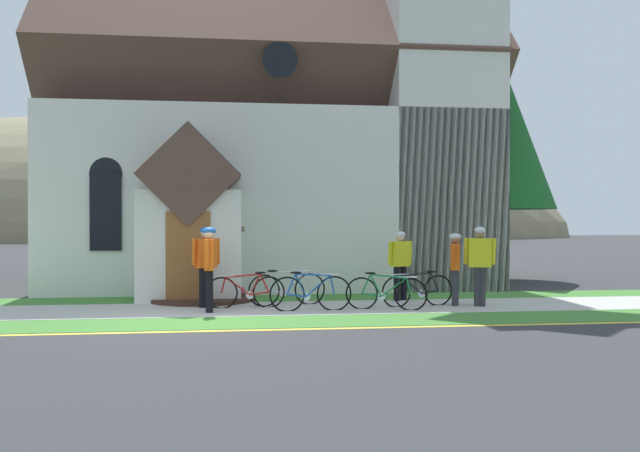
{
  "coord_description": "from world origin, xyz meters",
  "views": [
    {
      "loc": [
        0.68,
        -12.94,
        1.88
      ],
      "look_at": [
        2.89,
        3.68,
        1.76
      ],
      "focal_mm": 38.94,
      "sensor_mm": 36.0,
      "label": 1
    }
  ],
  "objects_px": {
    "bicycle_yellow": "(386,293)",
    "bicycle_orange": "(287,289)",
    "bicycle_white": "(418,290)",
    "church_sign": "(203,252)",
    "cyclist_in_yellow_jersey": "(455,264)",
    "cyclist_in_orange_jersey": "(400,260)",
    "cyclist_in_blue_jersey": "(209,262)",
    "cyclist_in_red_jersey": "(206,260)",
    "bicycle_black": "(310,293)",
    "cyclist_in_white_jersey": "(480,259)",
    "roadside_conifer": "(499,132)",
    "bicycle_green": "(246,291)"
  },
  "relations": [
    {
      "from": "church_sign",
      "to": "bicycle_green",
      "type": "height_order",
      "value": "church_sign"
    },
    {
      "from": "cyclist_in_blue_jersey",
      "to": "cyclist_in_white_jersey",
      "type": "height_order",
      "value": "cyclist_in_blue_jersey"
    },
    {
      "from": "church_sign",
      "to": "bicycle_black",
      "type": "bearing_deg",
      "value": -47.22
    },
    {
      "from": "bicycle_black",
      "to": "cyclist_in_orange_jersey",
      "type": "height_order",
      "value": "cyclist_in_orange_jersey"
    },
    {
      "from": "bicycle_black",
      "to": "bicycle_yellow",
      "type": "relative_size",
      "value": 1.05
    },
    {
      "from": "cyclist_in_red_jersey",
      "to": "cyclist_in_white_jersey",
      "type": "bearing_deg",
      "value": -5.85
    },
    {
      "from": "bicycle_black",
      "to": "cyclist_in_blue_jersey",
      "type": "bearing_deg",
      "value": 178.54
    },
    {
      "from": "bicycle_green",
      "to": "bicycle_orange",
      "type": "height_order",
      "value": "bicycle_orange"
    },
    {
      "from": "bicycle_yellow",
      "to": "cyclist_in_white_jersey",
      "type": "bearing_deg",
      "value": 7.32
    },
    {
      "from": "bicycle_yellow",
      "to": "cyclist_in_blue_jersey",
      "type": "bearing_deg",
      "value": 178.93
    },
    {
      "from": "church_sign",
      "to": "bicycle_orange",
      "type": "xyz_separation_m",
      "value": [
        1.9,
        -1.47,
        -0.76
      ]
    },
    {
      "from": "church_sign",
      "to": "cyclist_in_red_jersey",
      "type": "relative_size",
      "value": 1.14
    },
    {
      "from": "bicycle_black",
      "to": "cyclist_in_white_jersey",
      "type": "bearing_deg",
      "value": 4.0
    },
    {
      "from": "bicycle_yellow",
      "to": "bicycle_orange",
      "type": "relative_size",
      "value": 0.94
    },
    {
      "from": "bicycle_orange",
      "to": "bicycle_yellow",
      "type": "bearing_deg",
      "value": -27.38
    },
    {
      "from": "bicycle_green",
      "to": "cyclist_in_blue_jersey",
      "type": "distance_m",
      "value": 1.19
    },
    {
      "from": "cyclist_in_blue_jersey",
      "to": "church_sign",
      "type": "bearing_deg",
      "value": 95.16
    },
    {
      "from": "roadside_conifer",
      "to": "cyclist_in_red_jersey",
      "type": "bearing_deg",
      "value": -147.12
    },
    {
      "from": "bicycle_white",
      "to": "cyclist_in_blue_jersey",
      "type": "distance_m",
      "value": 4.6
    },
    {
      "from": "bicycle_yellow",
      "to": "bicycle_orange",
      "type": "distance_m",
      "value": 2.26
    },
    {
      "from": "cyclist_in_yellow_jersey",
      "to": "bicycle_yellow",
      "type": "bearing_deg",
      "value": -162.84
    },
    {
      "from": "cyclist_in_blue_jersey",
      "to": "cyclist_in_red_jersey",
      "type": "bearing_deg",
      "value": 96.42
    },
    {
      "from": "cyclist_in_red_jersey",
      "to": "bicycle_white",
      "type": "bearing_deg",
      "value": -4.81
    },
    {
      "from": "bicycle_orange",
      "to": "cyclist_in_yellow_jersey",
      "type": "distance_m",
      "value": 3.79
    },
    {
      "from": "bicycle_white",
      "to": "bicycle_orange",
      "type": "bearing_deg",
      "value": 169.29
    },
    {
      "from": "cyclist_in_yellow_jersey",
      "to": "bicycle_orange",
      "type": "bearing_deg",
      "value": 172.1
    },
    {
      "from": "bicycle_white",
      "to": "cyclist_in_white_jersey",
      "type": "relative_size",
      "value": 0.96
    },
    {
      "from": "bicycle_orange",
      "to": "cyclist_in_orange_jersey",
      "type": "xyz_separation_m",
      "value": [
        2.73,
        0.56,
        0.58
      ]
    },
    {
      "from": "bicycle_black",
      "to": "bicycle_orange",
      "type": "relative_size",
      "value": 0.99
    },
    {
      "from": "bicycle_green",
      "to": "bicycle_orange",
      "type": "relative_size",
      "value": 0.98
    },
    {
      "from": "bicycle_yellow",
      "to": "roadside_conifer",
      "type": "xyz_separation_m",
      "value": [
        5.21,
        6.71,
        4.35
      ]
    },
    {
      "from": "cyclist_in_orange_jersey",
      "to": "cyclist_in_blue_jersey",
      "type": "bearing_deg",
      "value": -160.89
    },
    {
      "from": "roadside_conifer",
      "to": "bicycle_yellow",
      "type": "bearing_deg",
      "value": -127.86
    },
    {
      "from": "church_sign",
      "to": "bicycle_yellow",
      "type": "relative_size",
      "value": 1.21
    },
    {
      "from": "church_sign",
      "to": "bicycle_orange",
      "type": "bearing_deg",
      "value": -37.68
    },
    {
      "from": "cyclist_in_red_jersey",
      "to": "cyclist_in_orange_jersey",
      "type": "relative_size",
      "value": 1.07
    },
    {
      "from": "church_sign",
      "to": "cyclist_in_white_jersey",
      "type": "height_order",
      "value": "cyclist_in_white_jersey"
    },
    {
      "from": "church_sign",
      "to": "bicycle_black",
      "type": "xyz_separation_m",
      "value": [
        2.31,
        -2.49,
        -0.75
      ]
    },
    {
      "from": "bicycle_orange",
      "to": "bicycle_white",
      "type": "bearing_deg",
      "value": -10.71
    },
    {
      "from": "cyclist_in_blue_jersey",
      "to": "cyclist_in_yellow_jersey",
      "type": "relative_size",
      "value": 1.09
    },
    {
      "from": "cyclist_in_orange_jersey",
      "to": "roadside_conifer",
      "type": "xyz_separation_m",
      "value": [
        4.5,
        5.11,
        3.75
      ]
    },
    {
      "from": "cyclist_in_yellow_jersey",
      "to": "roadside_conifer",
      "type": "bearing_deg",
      "value": 60.4
    },
    {
      "from": "cyclist_in_yellow_jersey",
      "to": "cyclist_in_orange_jersey",
      "type": "relative_size",
      "value": 0.98
    },
    {
      "from": "bicycle_orange",
      "to": "cyclist_in_white_jersey",
      "type": "distance_m",
      "value": 4.31
    },
    {
      "from": "church_sign",
      "to": "cyclist_in_orange_jersey",
      "type": "relative_size",
      "value": 1.22
    },
    {
      "from": "bicycle_yellow",
      "to": "bicycle_white",
      "type": "bearing_deg",
      "value": 30.72
    },
    {
      "from": "church_sign",
      "to": "bicycle_white",
      "type": "distance_m",
      "value": 5.22
    },
    {
      "from": "bicycle_green",
      "to": "cyclist_in_white_jersey",
      "type": "relative_size",
      "value": 0.98
    },
    {
      "from": "bicycle_yellow",
      "to": "cyclist_in_blue_jersey",
      "type": "xyz_separation_m",
      "value": [
        -3.69,
        0.07,
        0.68
      ]
    },
    {
      "from": "cyclist_in_red_jersey",
      "to": "cyclist_in_yellow_jersey",
      "type": "bearing_deg",
      "value": -3.81
    }
  ]
}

